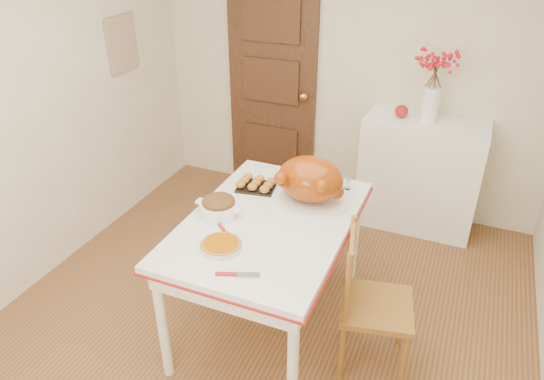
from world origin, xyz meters
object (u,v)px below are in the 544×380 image
at_px(turkey_platter, 310,182).
at_px(pumpkin_pie, 221,244).
at_px(kitchen_table, 269,275).
at_px(chair_oak, 377,303).
at_px(sideboard, 419,175).

height_order(turkey_platter, pumpkin_pie, turkey_platter).
distance_m(kitchen_table, turkey_platter, 0.66).
bearing_deg(turkey_platter, chair_oak, -48.43).
xyz_separation_m(sideboard, turkey_platter, (-0.53, -1.36, 0.51)).
bearing_deg(sideboard, turkey_platter, -111.24).
xyz_separation_m(kitchen_table, pumpkin_pie, (-0.13, -0.37, 0.45)).
bearing_deg(chair_oak, sideboard, -11.14).
bearing_deg(kitchen_table, turkey_platter, 60.40).
relative_size(sideboard, turkey_platter, 2.00).
xyz_separation_m(turkey_platter, pumpkin_pie, (-0.29, -0.65, -0.13)).
bearing_deg(pumpkin_pie, kitchen_table, 70.29).
bearing_deg(chair_oak, turkey_platter, 46.91).
bearing_deg(chair_oak, pumpkin_pie, 98.77).
distance_m(sideboard, kitchen_table, 1.78).
bearing_deg(kitchen_table, sideboard, 67.24).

